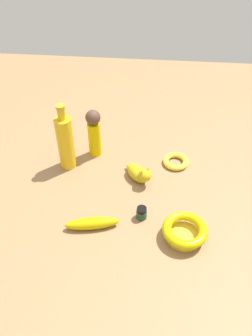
% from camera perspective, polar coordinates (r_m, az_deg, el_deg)
% --- Properties ---
extents(ground, '(2.00, 2.00, 0.00)m').
position_cam_1_polar(ground, '(1.34, 0.00, -2.03)').
color(ground, '#936D47').
extents(person_figure_adult, '(0.06, 0.06, 0.21)m').
position_cam_1_polar(person_figure_adult, '(1.40, -5.11, 5.78)').
color(person_figure_adult, '#D4B604').
rests_on(person_figure_adult, ground).
extents(banana, '(0.08, 0.18, 0.04)m').
position_cam_1_polar(banana, '(1.19, -5.43, -8.75)').
color(banana, '#C7B106').
rests_on(banana, ground).
extents(bottle_tall, '(0.06, 0.06, 0.28)m').
position_cam_1_polar(bottle_tall, '(1.35, -9.63, 4.15)').
color(bottle_tall, gold).
rests_on(bottle_tall, ground).
extents(bowl, '(0.14, 0.14, 0.05)m').
position_cam_1_polar(bowl, '(1.16, 9.31, -9.88)').
color(bowl, gold).
rests_on(bowl, ground).
extents(bangle, '(0.10, 0.10, 0.02)m').
position_cam_1_polar(bangle, '(1.42, 7.91, 1.06)').
color(bangle, yellow).
rests_on(bangle, ground).
extents(cat_figurine, '(0.12, 0.11, 0.08)m').
position_cam_1_polar(cat_figurine, '(1.32, 2.12, -0.86)').
color(cat_figurine, gold).
rests_on(cat_figurine, ground).
extents(nail_polish_jar, '(0.04, 0.04, 0.05)m').
position_cam_1_polar(nail_polish_jar, '(1.21, 2.49, -7.13)').
color(nail_polish_jar, '#1E432C').
rests_on(nail_polish_jar, ground).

